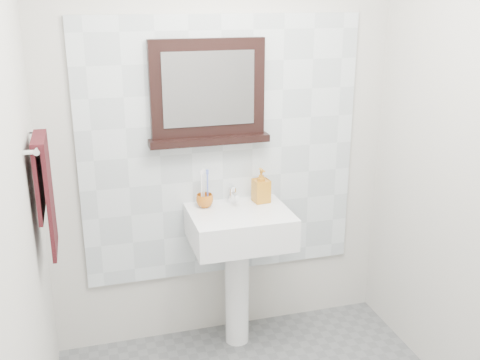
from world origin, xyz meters
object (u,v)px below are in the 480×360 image
object	(u,v)px
pedestal_sink	(239,241)
toothbrush_cup	(205,201)
framed_mirror	(208,94)
hand_towel	(45,186)
soap_dispenser	(261,185)

from	to	relation	value
pedestal_sink	toothbrush_cup	bearing A→B (deg)	146.82
pedestal_sink	framed_mirror	world-z (taller)	framed_mirror
framed_mirror	hand_towel	xyz separation A→B (m)	(-0.86, -0.41, -0.31)
framed_mirror	pedestal_sink	bearing A→B (deg)	-56.80
pedestal_sink	toothbrush_cup	xyz separation A→B (m)	(-0.17, 0.11, 0.22)
hand_towel	pedestal_sink	bearing A→B (deg)	12.78
pedestal_sink	toothbrush_cup	distance (m)	0.30
framed_mirror	toothbrush_cup	bearing A→B (deg)	-121.64
pedestal_sink	hand_towel	bearing A→B (deg)	-167.22
toothbrush_cup	soap_dispenser	world-z (taller)	soap_dispenser
toothbrush_cup	hand_towel	xyz separation A→B (m)	(-0.81, -0.33, 0.27)
pedestal_sink	toothbrush_cup	world-z (taller)	pedestal_sink
pedestal_sink	soap_dispenser	size ratio (longest dim) A/B	4.86
soap_dispenser	hand_towel	bearing A→B (deg)	-169.97
framed_mirror	hand_towel	size ratio (longest dim) A/B	1.22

